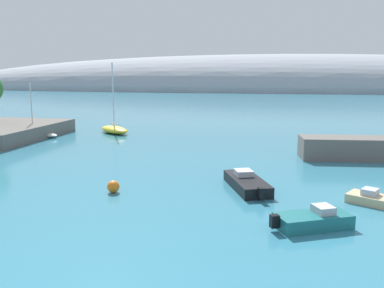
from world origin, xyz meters
The scene contains 7 objects.
distant_ridge centered at (9.69, 197.00, 0.00)m, with size 368.15×71.74×35.29m, color #999EA8.
sailboat_white_near_shore centered at (-20.27, 38.85, 0.41)m, with size 8.18×3.86×6.93m.
sailboat_yellow_outer_mooring centered at (-11.03, 43.47, 0.59)m, with size 6.07×5.63×9.48m.
motorboat_sand_foreground centered at (16.35, 18.01, 0.32)m, with size 4.00×3.21×0.94m.
motorboat_teal_alongside_breakwater centered at (11.99, 13.48, 0.41)m, with size 4.41×3.25×1.14m.
motorboat_black_outer centered at (8.17, 20.10, 0.42)m, with size 3.76×5.90×1.16m.
mooring_buoy_orange centered at (-0.69, 17.40, 0.42)m, with size 0.84×0.84×0.84m, color orange.
Camera 1 is at (9.50, -7.25, 7.96)m, focal length 37.24 mm.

